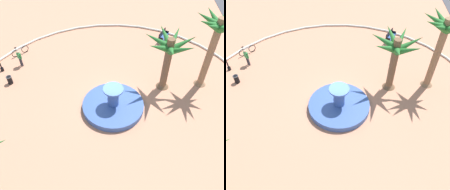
# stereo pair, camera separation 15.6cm
# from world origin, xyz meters

# --- Properties ---
(ground_plane) EXTENTS (80.00, 80.00, 0.00)m
(ground_plane) POSITION_xyz_m (0.00, 0.00, 0.00)
(ground_plane) COLOR tan
(plaza_curb) EXTENTS (23.44, 23.44, 0.20)m
(plaza_curb) POSITION_xyz_m (0.00, 0.00, 0.10)
(plaza_curb) COLOR silver
(plaza_curb) RESTS_ON ground
(fountain) EXTENTS (4.57, 4.57, 2.02)m
(fountain) POSITION_xyz_m (0.52, 0.15, 0.30)
(fountain) COLOR #38569E
(fountain) RESTS_ON ground
(palm_tree_by_curb) EXTENTS (4.00, 3.96, 4.78)m
(palm_tree_by_curb) POSITION_xyz_m (-2.15, 4.04, 3.37)
(palm_tree_by_curb) COLOR brown
(palm_tree_by_curb) RESTS_ON ground
(palm_tree_mid_plaza) EXTENTS (3.49, 3.50, 6.18)m
(palm_tree_mid_plaza) POSITION_xyz_m (-2.63, 7.18, 4.61)
(palm_tree_mid_plaza) COLOR #8E6B4C
(palm_tree_mid_plaza) RESTS_ON ground
(bench_southeast) EXTENTS (1.65, 1.18, 1.00)m
(bench_southeast) POSITION_xyz_m (-9.05, 4.64, 0.35)
(bench_southeast) COLOR #335BA8
(bench_southeast) RESTS_ON ground
(trash_bin) EXTENTS (0.46, 0.46, 0.73)m
(trash_bin) POSITION_xyz_m (-1.64, -8.56, 0.39)
(trash_bin) COLOR black
(trash_bin) RESTS_ON ground
(bicycle_red_frame) EXTENTS (1.32, 1.19, 0.94)m
(bicycle_red_frame) POSITION_xyz_m (-5.67, -9.05, 0.38)
(bicycle_red_frame) COLOR black
(bicycle_red_frame) RESTS_ON ground
(person_cyclist_helmet) EXTENTS (0.34, 0.48, 1.60)m
(person_cyclist_helmet) POSITION_xyz_m (-4.02, -8.39, 0.90)
(person_cyclist_helmet) COLOR #33333D
(person_cyclist_helmet) RESTS_ON ground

